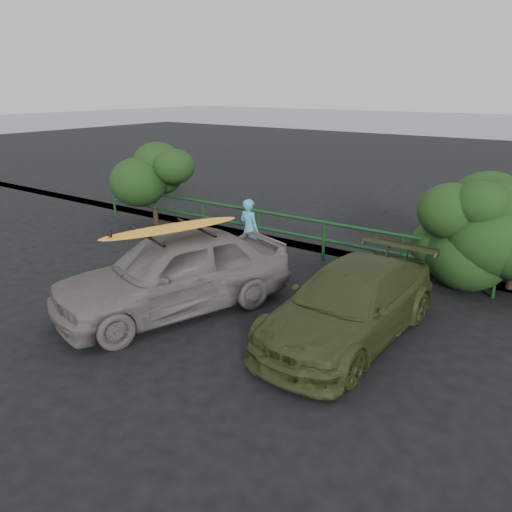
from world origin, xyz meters
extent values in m
plane|color=black|center=(0.00, 0.00, 0.00)|extent=(80.00, 80.00, 0.00)
imported|color=#6A625F|center=(0.04, 0.72, 0.79)|extent=(3.32, 5.01, 1.58)
imported|color=#303D1B|center=(3.30, 1.68, 0.64)|extent=(1.94, 4.45, 1.27)
imported|color=#45A1D0|center=(-0.55, 3.96, 0.79)|extent=(0.62, 0.46, 1.58)
ellipsoid|color=#FA9F1A|center=(0.04, 0.72, 1.68)|extent=(1.49, 2.84, 0.08)
camera|label=1|loc=(6.57, -5.66, 4.19)|focal=35.00mm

